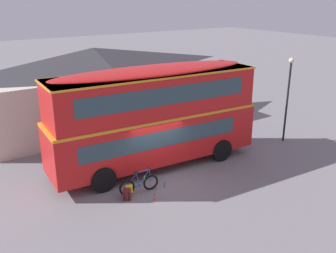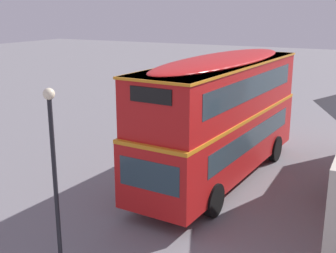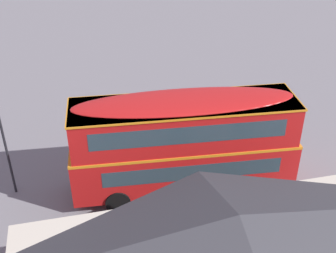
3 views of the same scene
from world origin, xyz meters
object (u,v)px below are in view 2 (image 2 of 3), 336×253
double_decker_bus (222,112)px  touring_bicycle (196,148)px  backpack_on_ground (198,146)px  water_bottle_red_squeeze (177,152)px  water_bottle_blue_sports (180,160)px  street_lamp (54,162)px

double_decker_bus → touring_bicycle: double_decker_bus is taller
touring_bicycle → backpack_on_ground: touring_bicycle is taller
touring_bicycle → water_bottle_red_squeeze: 0.93m
double_decker_bus → touring_bicycle: 3.62m
backpack_on_ground → water_bottle_blue_sports: backpack_on_ground is taller
double_decker_bus → water_bottle_blue_sports: bearing=-111.9°
water_bottle_blue_sports → street_lamp: street_lamp is taller
water_bottle_red_squeeze → street_lamp: size_ratio=0.05×
backpack_on_ground → water_bottle_blue_sports: size_ratio=2.24×
double_decker_bus → water_bottle_blue_sports: 3.43m
double_decker_bus → backpack_on_ground: double_decker_bus is taller
touring_bicycle → backpack_on_ground: bearing=-161.5°
double_decker_bus → street_lamp: (7.70, -1.32, 0.24)m
touring_bicycle → street_lamp: size_ratio=0.37×
touring_bicycle → backpack_on_ground: 0.68m
backpack_on_ground → water_bottle_blue_sports: (1.82, -0.00, -0.15)m
water_bottle_blue_sports → water_bottle_red_squeeze: bearing=-144.9°
backpack_on_ground → water_bottle_red_squeeze: (0.91, -0.64, -0.14)m
backpack_on_ground → water_bottle_red_squeeze: size_ratio=1.94×
double_decker_bus → water_bottle_blue_sports: double_decker_bus is taller
touring_bicycle → water_bottle_red_squeeze: touring_bicycle is taller
touring_bicycle → water_bottle_blue_sports: size_ratio=7.89×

